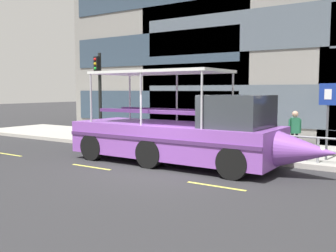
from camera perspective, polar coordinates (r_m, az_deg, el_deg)
The scene contains 10 objects.
ground_plane at distance 12.70m, azimuth -1.18°, elevation -6.74°, with size 120.00×120.00×0.00m, color #2B2B2D.
sidewalk at distance 17.50m, azimuth 9.37°, elevation -3.16°, with size 32.00×4.80×0.18m, color #A8A59E.
curb_edge at distance 15.30m, azimuth 5.51°, elevation -4.35°, with size 32.00×0.18×0.18m, color #B2ADA3.
lane_centreline at distance 12.12m, azimuth -3.20°, elevation -7.32°, with size 25.80×0.12×0.01m.
curb_guardrail at distance 15.62m, azimuth 5.28°, elevation -1.59°, with size 12.49×0.09×0.90m.
traffic_light_pole at distance 19.44m, azimuth -10.17°, elevation 5.62°, with size 0.24×0.46×4.30m.
parking_sign at distance 14.63m, azimuth 22.58°, elevation 2.44°, with size 0.60×0.12×2.71m.
leaned_bicycle at distance 19.10m, azimuth -8.45°, elevation -1.03°, with size 1.74×0.46×0.96m.
duck_tour_boat at distance 13.66m, azimuth 2.67°, elevation -1.26°, with size 9.60×2.70×3.36m.
pedestrian_near_bow at distance 15.35m, azimuth 18.27°, elevation -0.37°, with size 0.41×0.34×1.69m.
Camera 1 is at (7.11, -10.19, 2.66)m, focal length 41.15 mm.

